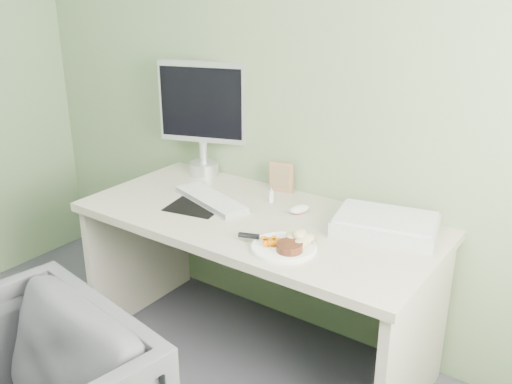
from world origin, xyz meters
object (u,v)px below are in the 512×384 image
Objects in this scene: scanner at (385,226)px; monitor at (205,112)px; desk at (257,253)px; plate at (284,248)px.

monitor is (-1.08, 0.15, 0.30)m from scanner.
scanner reaches higher than desk.
monitor reaches higher than plate.
scanner is at bearing 54.35° from plate.
desk is 0.38m from plate.
monitor is at bearing 150.12° from desk.
desk is 6.21× the size of plate.
plate reaches higher than desk.
plate is at bearing -36.51° from desk.
desk is 0.82m from monitor.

